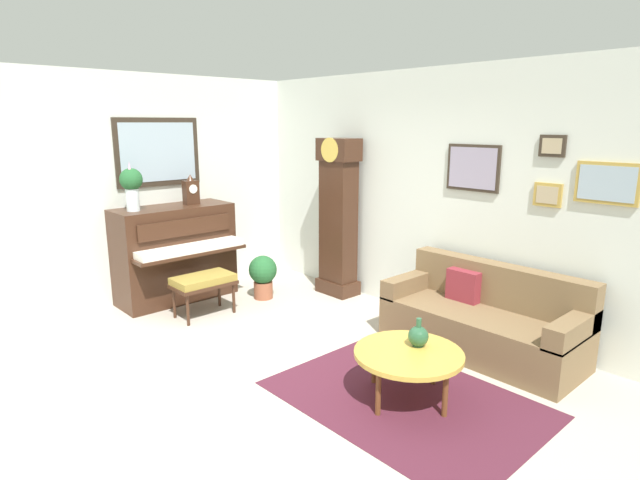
# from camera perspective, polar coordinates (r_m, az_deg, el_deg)

# --- Properties ---
(ground_plane) EXTENTS (6.40, 6.00, 0.10)m
(ground_plane) POSITION_cam_1_polar(r_m,az_deg,el_deg) (4.95, -7.68, -14.42)
(ground_plane) COLOR #B2A899
(wall_left) EXTENTS (0.13, 4.90, 2.80)m
(wall_left) POSITION_cam_1_polar(r_m,az_deg,el_deg) (6.77, -20.73, 5.23)
(wall_left) COLOR silver
(wall_left) RESTS_ON ground_plane
(wall_back) EXTENTS (5.30, 0.13, 2.80)m
(wall_back) POSITION_cam_1_polar(r_m,az_deg,el_deg) (6.13, 10.78, 5.06)
(wall_back) COLOR silver
(wall_back) RESTS_ON ground_plane
(area_rug) EXTENTS (2.10, 1.50, 0.01)m
(area_rug) POSITION_cam_1_polar(r_m,az_deg,el_deg) (4.47, 9.37, -16.89)
(area_rug) COLOR #4C1E2D
(area_rug) RESTS_ON ground_plane
(piano) EXTENTS (0.87, 1.44, 1.20)m
(piano) POSITION_cam_1_polar(r_m,az_deg,el_deg) (6.76, -15.63, -1.38)
(piano) COLOR #3D2316
(piano) RESTS_ON ground_plane
(piano_bench) EXTENTS (0.42, 0.70, 0.48)m
(piano_bench) POSITION_cam_1_polar(r_m,az_deg,el_deg) (6.15, -12.74, -4.54)
(piano_bench) COLOR #3D2316
(piano_bench) RESTS_ON ground_plane
(grandfather_clock) EXTENTS (0.52, 0.34, 2.03)m
(grandfather_clock) POSITION_cam_1_polar(r_m,az_deg,el_deg) (6.66, 2.02, 2.06)
(grandfather_clock) COLOR #3D2316
(grandfather_clock) RESTS_ON ground_plane
(couch) EXTENTS (1.90, 0.80, 0.84)m
(couch) POSITION_cam_1_polar(r_m,az_deg,el_deg) (5.38, 17.55, -8.43)
(couch) COLOR brown
(couch) RESTS_ON ground_plane
(coffee_table) EXTENTS (0.88, 0.88, 0.41)m
(coffee_table) POSITION_cam_1_polar(r_m,az_deg,el_deg) (4.31, 9.75, -12.39)
(coffee_table) COLOR gold
(coffee_table) RESTS_ON ground_plane
(mantel_clock) EXTENTS (0.13, 0.18, 0.38)m
(mantel_clock) POSITION_cam_1_polar(r_m,az_deg,el_deg) (6.73, -14.06, 5.28)
(mantel_clock) COLOR #3D2316
(mantel_clock) RESTS_ON piano
(flower_vase) EXTENTS (0.26, 0.26, 0.58)m
(flower_vase) POSITION_cam_1_polar(r_m,az_deg,el_deg) (6.39, -20.09, 5.80)
(flower_vase) COLOR silver
(flower_vase) RESTS_ON piano
(green_jug) EXTENTS (0.17, 0.17, 0.24)m
(green_jug) POSITION_cam_1_polar(r_m,az_deg,el_deg) (4.38, 10.79, -10.36)
(green_jug) COLOR #234C33
(green_jug) RESTS_ON coffee_table
(potted_plant) EXTENTS (0.36, 0.36, 0.56)m
(potted_plant) POSITION_cam_1_polar(r_m,az_deg,el_deg) (6.64, -6.32, -3.75)
(potted_plant) COLOR #935138
(potted_plant) RESTS_ON ground_plane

